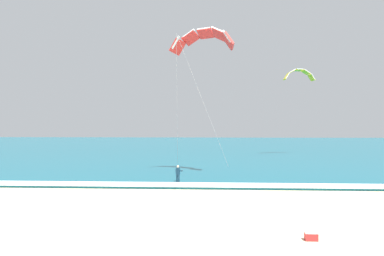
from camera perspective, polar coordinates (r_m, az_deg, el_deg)
ground_plane at (r=17.88m, az=-0.03°, el=-16.71°), size 200.00×200.00×0.00m
sea at (r=89.34m, az=2.46°, el=-2.89°), size 200.00×120.00×0.20m
surf_foam at (r=30.62m, az=1.30°, el=-9.07°), size 200.00×2.28×0.04m
surfboard at (r=32.34m, az=-2.27°, el=-8.90°), size 1.02×1.45×0.09m
kitesurfer at (r=32.22m, az=-2.26°, el=-7.29°), size 0.67×0.66×1.69m
kite_primary at (r=37.85m, az=1.86°, el=14.10°), size 6.72×6.32×14.13m
kite_distant at (r=63.09m, az=16.73°, el=8.35°), size 5.58×2.55×1.98m
cooler_box at (r=17.87m, az=18.52°, el=-16.07°), size 0.58×0.38×0.40m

